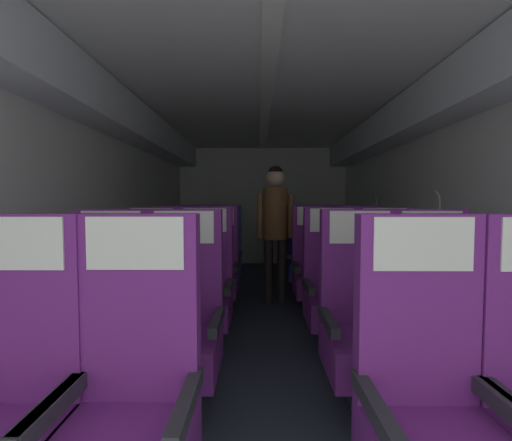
{
  "coord_description": "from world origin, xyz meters",
  "views": [
    {
      "loc": [
        -0.08,
        0.09,
        1.21
      ],
      "look_at": [
        -0.11,
        3.74,
        1.01
      ],
      "focal_mm": 24.75,
      "sensor_mm": 36.0,
      "label": 1
    }
  ],
  "objects": [
    {
      "name": "seat_e_right_aisle",
      "position": [
        1.0,
        4.72,
        0.48
      ],
      "size": [
        0.49,
        0.51,
        1.16
      ],
      "color": "#38383D",
      "rests_on": "ground"
    },
    {
      "name": "seat_d_left_aisle",
      "position": [
        -0.54,
        3.88,
        0.48
      ],
      "size": [
        0.49,
        0.51,
        1.16
      ],
      "color": "#38383D",
      "rests_on": "ground"
    },
    {
      "name": "seat_a_left_window",
      "position": [
        -0.99,
        1.3,
        0.48
      ],
      "size": [
        0.49,
        0.51,
        1.16
      ],
      "color": "#38383D",
      "rests_on": "ground"
    },
    {
      "name": "seat_e_left_window",
      "position": [
        -1.0,
        4.72,
        0.48
      ],
      "size": [
        0.49,
        0.51,
        1.16
      ],
      "color": "#38383D",
      "rests_on": "ground"
    },
    {
      "name": "seat_b_left_window",
      "position": [
        -0.99,
        2.16,
        0.48
      ],
      "size": [
        0.49,
        0.51,
        1.16
      ],
      "color": "#38383D",
      "rests_on": "ground"
    },
    {
      "name": "seat_e_left_aisle",
      "position": [
        -0.54,
        4.74,
        0.48
      ],
      "size": [
        0.49,
        0.51,
        1.16
      ],
      "color": "#38383D",
      "rests_on": "ground"
    },
    {
      "name": "seat_b_left_aisle",
      "position": [
        -0.54,
        2.15,
        0.48
      ],
      "size": [
        0.49,
        0.51,
        1.16
      ],
      "color": "#38383D",
      "rests_on": "ground"
    },
    {
      "name": "seat_a_left_aisle",
      "position": [
        -0.54,
        1.31,
        0.48
      ],
      "size": [
        0.49,
        0.51,
        1.16
      ],
      "color": "#38383D",
      "rests_on": "ground"
    },
    {
      "name": "seat_c_left_aisle",
      "position": [
        -0.54,
        3.0,
        0.48
      ],
      "size": [
        0.49,
        0.51,
        1.16
      ],
      "color": "#38383D",
      "rests_on": "ground"
    },
    {
      "name": "ground",
      "position": [
        0.0,
        3.49,
        -0.01
      ],
      "size": [
        3.49,
        7.38,
        0.02
      ],
      "primitive_type": "cube",
      "color": "#2D3342"
    },
    {
      "name": "seat_a_right_window",
      "position": [
        0.53,
        1.3,
        0.48
      ],
      "size": [
        0.49,
        0.51,
        1.16
      ],
      "color": "#38383D",
      "rests_on": "ground"
    },
    {
      "name": "seat_b_right_aisle",
      "position": [
        0.98,
        2.16,
        0.48
      ],
      "size": [
        0.49,
        0.51,
        1.16
      ],
      "color": "#38383D",
      "rests_on": "ground"
    },
    {
      "name": "seat_d_right_aisle",
      "position": [
        0.99,
        3.87,
        0.48
      ],
      "size": [
        0.49,
        0.51,
        1.16
      ],
      "color": "#38383D",
      "rests_on": "ground"
    },
    {
      "name": "flight_attendant",
      "position": [
        0.12,
        4.23,
        1.01
      ],
      "size": [
        0.43,
        0.28,
        1.63
      ],
      "rotation": [
        0.0,
        0.0,
        0.23
      ],
      "color": "black",
      "rests_on": "ground"
    },
    {
      "name": "seat_d_right_window",
      "position": [
        0.53,
        3.88,
        0.48
      ],
      "size": [
        0.49,
        0.51,
        1.16
      ],
      "color": "#38383D",
      "rests_on": "ground"
    },
    {
      "name": "fuselage_shell",
      "position": [
        0.0,
        3.76,
        1.65
      ],
      "size": [
        3.37,
        7.03,
        2.31
      ],
      "color": "silver",
      "rests_on": "ground"
    },
    {
      "name": "seat_c_right_window",
      "position": [
        0.54,
        3.0,
        0.48
      ],
      "size": [
        0.49,
        0.51,
        1.16
      ],
      "color": "#38383D",
      "rests_on": "ground"
    },
    {
      "name": "seat_d_left_window",
      "position": [
        -0.99,
        3.87,
        0.48
      ],
      "size": [
        0.49,
        0.51,
        1.16
      ],
      "color": "#38383D",
      "rests_on": "ground"
    },
    {
      "name": "seat_c_right_aisle",
      "position": [
        1.0,
        3.02,
        0.48
      ],
      "size": [
        0.49,
        0.51,
        1.16
      ],
      "color": "#38383D",
      "rests_on": "ground"
    },
    {
      "name": "seat_e_right_window",
      "position": [
        0.53,
        4.71,
        0.48
      ],
      "size": [
        0.49,
        0.51,
        1.16
      ],
      "color": "#38383D",
      "rests_on": "ground"
    },
    {
      "name": "seat_b_right_window",
      "position": [
        0.54,
        2.16,
        0.48
      ],
      "size": [
        0.49,
        0.51,
        1.16
      ],
      "color": "#38383D",
      "rests_on": "ground"
    },
    {
      "name": "seat_c_left_window",
      "position": [
        -1.0,
        3.02,
        0.48
      ],
      "size": [
        0.49,
        0.51,
        1.16
      ],
      "color": "#38383D",
      "rests_on": "ground"
    }
  ]
}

